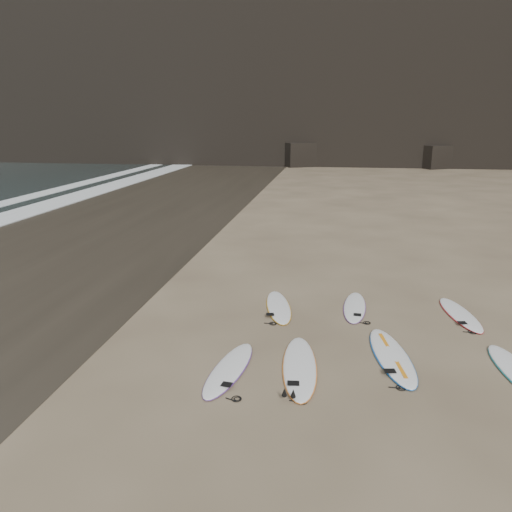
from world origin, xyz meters
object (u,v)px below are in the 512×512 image
(surfboard_7, at_px, (460,314))
(surfboard_1, at_px, (300,366))
(surfboard_0, at_px, (229,369))
(surfboard_2, at_px, (392,356))
(surfboard_5, at_px, (279,306))
(surfboard_6, at_px, (355,307))

(surfboard_7, bearing_deg, surfboard_1, -147.57)
(surfboard_0, distance_m, surfboard_1, 1.43)
(surfboard_2, bearing_deg, surfboard_0, -170.89)
(surfboard_0, height_order, surfboard_1, surfboard_1)
(surfboard_5, relative_size, surfboard_7, 1.02)
(surfboard_1, relative_size, surfboard_6, 1.19)
(surfboard_2, height_order, surfboard_5, surfboard_2)
(surfboard_1, bearing_deg, surfboard_0, -172.20)
(surfboard_0, xyz_separation_m, surfboard_5, (0.61, 3.59, 0.00))
(surfboard_0, xyz_separation_m, surfboard_1, (1.40, 0.31, 0.01))
(surfboard_0, relative_size, surfboard_1, 0.88)
(surfboard_5, relative_size, surfboard_6, 1.06)
(surfboard_2, distance_m, surfboard_7, 3.35)
(surfboard_1, xyz_separation_m, surfboard_2, (1.91, 0.77, 0.00))
(surfboard_1, relative_size, surfboard_5, 1.12)
(surfboard_0, height_order, surfboard_2, surfboard_2)
(surfboard_0, bearing_deg, surfboard_5, 88.32)
(surfboard_1, height_order, surfboard_6, surfboard_1)
(surfboard_2, relative_size, surfboard_5, 1.13)
(surfboard_1, xyz_separation_m, surfboard_7, (3.90, 3.45, -0.01))
(surfboard_0, bearing_deg, surfboard_2, 26.00)
(surfboard_0, relative_size, surfboard_2, 0.88)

